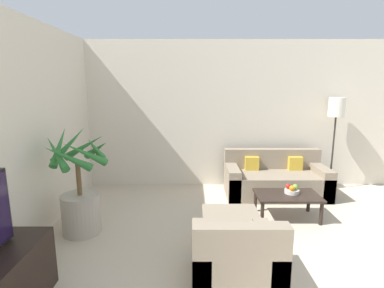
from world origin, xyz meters
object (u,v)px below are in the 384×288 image
potted_palm (80,196)px  coffee_table (287,197)px  sofa_loveseat (275,180)px  orange_fruit (291,188)px  fruit_bowl (291,191)px  floor_lamp (336,113)px  apple_green (295,187)px  armchair (234,263)px  ottoman (230,228)px  apple_red (288,186)px

potted_palm → coffee_table: bearing=8.9°
sofa_loveseat → potted_palm: bearing=-154.7°
orange_fruit → fruit_bowl: bearing=70.1°
floor_lamp → potted_palm: bearing=-157.5°
apple_green → orange_fruit: size_ratio=1.02×
armchair → orange_fruit: bearing=56.1°
orange_fruit → sofa_loveseat: bearing=88.5°
coffee_table → ottoman: size_ratio=1.35×
fruit_bowl → apple_red: bearing=145.7°
fruit_bowl → orange_fruit: size_ratio=2.67×
fruit_bowl → ottoman: 1.26m
coffee_table → armchair: armchair is taller
floor_lamp → armchair: floor_lamp is taller
coffee_table → orange_fruit: size_ratio=11.57×
apple_green → ottoman: apple_green is taller
coffee_table → fruit_bowl: fruit_bowl is taller
floor_lamp → fruit_bowl: 1.91m
armchair → ottoman: bearing=85.9°
armchair → coffee_table: bearing=57.7°
apple_green → ottoman: (-1.03, -0.76, -0.25)m
potted_palm → floor_lamp: (3.99, 1.66, 0.92)m
orange_fruit → armchair: (-1.03, -1.52, -0.19)m
floor_lamp → coffee_table: size_ratio=1.87×
potted_palm → ottoman: potted_palm is taller
apple_green → orange_fruit: bearing=-139.4°
ottoman → apple_red: bearing=40.2°
potted_palm → apple_red: potted_palm is taller
potted_palm → coffee_table: size_ratio=1.54×
fruit_bowl → coffee_table: bearing=-148.1°
fruit_bowl → ottoman: bearing=-142.3°
armchair → ottoman: armchair is taller
sofa_loveseat → coffee_table: 0.93m
potted_palm → fruit_bowl: 2.93m
potted_palm → floor_lamp: floor_lamp is taller
apple_red → ottoman: (-0.94, -0.80, -0.25)m
floor_lamp → apple_green: bearing=-132.1°
floor_lamp → armchair: bearing=-128.0°
floor_lamp → coffee_table: 2.02m
potted_palm → orange_fruit: 2.90m
sofa_loveseat → floor_lamp: floor_lamp is taller
apple_green → potted_palm: bearing=-170.6°
fruit_bowl → orange_fruit: (-0.02, -0.06, 0.07)m
apple_green → armchair: (-1.09, -1.58, -0.19)m
sofa_loveseat → apple_green: (0.04, -0.88, 0.19)m
potted_palm → apple_green: (2.93, 0.49, -0.04)m
coffee_table → apple_red: (0.03, 0.08, 0.14)m
potted_palm → apple_green: 2.97m
potted_palm → sofa_loveseat: potted_palm is taller
apple_red → floor_lamp: bearing=44.7°
armchair → apple_green: bearing=55.4°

